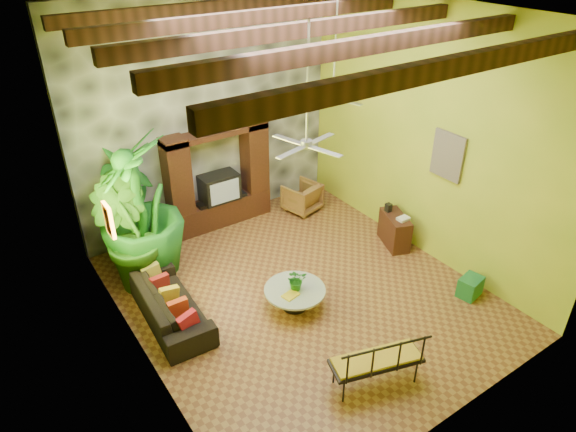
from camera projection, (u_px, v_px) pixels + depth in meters
ground at (300, 292)px, 9.76m from camera, size 7.00×7.00×0.00m
ceiling at (304, 13)px, 7.23m from camera, size 6.00×7.00×0.02m
back_wall at (206, 115)px, 10.99m from camera, size 6.00×0.02×5.00m
left_wall at (124, 227)px, 7.03m from camera, size 0.02×7.00×5.00m
right_wall at (427, 135)px, 9.96m from camera, size 0.02×7.00×5.00m
stone_accent_wall at (207, 116)px, 10.94m from camera, size 5.98×0.10×4.98m
ceiling_beams at (303, 29)px, 7.34m from camera, size 5.95×5.36×0.22m
entertainment_center at (219, 185)px, 11.50m from camera, size 2.40×0.55×2.30m
ceiling_fan_front at (307, 132)px, 7.66m from camera, size 1.28×1.28×1.86m
ceiling_fan_back at (334, 87)px, 9.67m from camera, size 1.28×1.28×1.86m
wall_art_mask at (109, 220)px, 7.97m from camera, size 0.06×0.32×0.55m
wall_art_painting at (448, 156)px, 9.61m from camera, size 0.06×0.70×0.90m
sofa at (170, 304)px, 8.97m from camera, size 0.98×2.25×0.65m
wicker_armchair at (302, 197)px, 12.31m from camera, size 0.91×0.93×0.70m
tall_plant_a at (130, 200)px, 10.42m from camera, size 1.49×1.48×2.37m
tall_plant_b at (127, 237)px, 9.42m from camera, size 1.51×1.54×2.19m
tall_plant_c at (139, 208)px, 9.61m from camera, size 2.17×2.17×2.90m
coffee_table at (295, 295)px, 9.27m from camera, size 1.11×1.11×0.40m
centerpiece_plant at (296, 280)px, 9.11m from camera, size 0.43×0.39×0.40m
yellow_tray at (291, 295)px, 9.03m from camera, size 0.32×0.26×0.03m
iron_bench at (380, 360)px, 7.55m from camera, size 1.48×0.90×0.57m
side_console at (395, 230)px, 11.02m from camera, size 0.69×0.96×0.70m
green_bin at (470, 287)px, 9.59m from camera, size 0.50×0.41×0.39m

